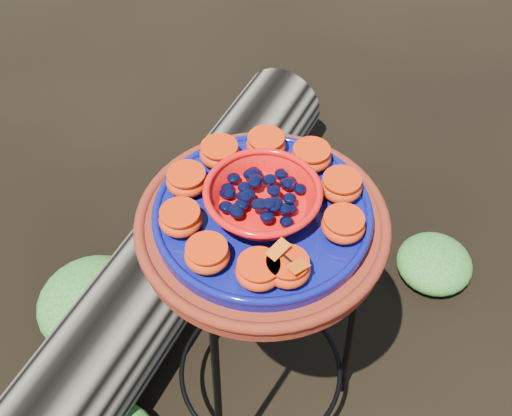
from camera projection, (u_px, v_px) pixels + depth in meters
ground at (260, 395)px, 1.72m from camera, size 60.00×60.00×0.00m
plant_stand at (261, 328)px, 1.45m from camera, size 0.44×0.44×0.70m
terracotta_saucer at (262, 226)px, 1.17m from camera, size 0.46×0.46×0.04m
cobalt_plate at (262, 215)px, 1.15m from camera, size 0.39×0.39×0.03m
red_bowl at (263, 200)px, 1.12m from camera, size 0.20×0.20×0.05m
glass_gems at (263, 185)px, 1.09m from camera, size 0.15×0.15×0.03m
orange_half_0 at (287, 268)px, 1.03m from camera, size 0.08×0.08×0.04m
orange_half_1 at (343, 226)px, 1.09m from camera, size 0.08×0.08×0.04m
orange_half_2 at (341, 187)px, 1.15m from camera, size 0.08×0.08×0.04m
orange_half_3 at (311, 157)px, 1.20m from camera, size 0.08×0.08×0.04m
orange_half_4 at (266, 145)px, 1.22m from camera, size 0.08×0.08×0.04m
orange_half_5 at (220, 154)px, 1.20m from camera, size 0.08×0.08×0.04m
orange_half_6 at (187, 181)px, 1.16m from camera, size 0.08×0.08×0.04m
orange_half_7 at (181, 219)px, 1.10m from camera, size 0.08×0.08×0.04m
orange_half_8 at (207, 255)px, 1.05m from camera, size 0.08×0.08×0.04m
orange_half_9 at (259, 271)px, 1.03m from camera, size 0.08×0.08×0.04m
butterfly at (288, 258)px, 1.01m from camera, size 0.09×0.06×0.01m
driftwood_log at (178, 250)px, 1.86m from camera, size 1.48×1.07×0.28m
foliage_right at (435, 263)px, 1.93m from camera, size 0.23×0.23×0.11m
foliage_back at (94, 302)px, 1.81m from camera, size 0.32×0.32×0.16m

